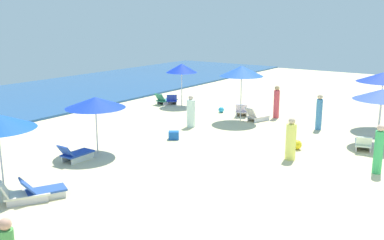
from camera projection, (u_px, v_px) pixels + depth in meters
umbrella_0 at (242, 71)px, 22.15m from camera, size 2.20×2.20×2.82m
lounge_chair_0_0 at (242, 111)px, 23.86m from camera, size 1.39×1.06×0.72m
lounge_chair_0_1 at (257, 116)px, 22.59m from camera, size 1.41×0.98×0.73m
umbrella_3 at (383, 77)px, 20.62m from camera, size 2.43×2.43×2.69m
lounge_chair_4_0 at (23, 194)px, 12.72m from camera, size 1.45×1.24×0.65m
lounge_chair_4_1 at (42, 190)px, 12.96m from camera, size 1.41×1.09×0.69m
umbrella_5 at (382, 94)px, 18.04m from camera, size 2.33×2.33×2.34m
lounge_chair_5_0 at (363, 143)px, 17.76m from camera, size 1.48×0.94×0.68m
umbrella_6 at (182, 68)px, 26.08m from camera, size 1.83×1.83×2.51m
lounge_chair_6_0 at (172, 100)px, 27.07m from camera, size 1.35×1.26×0.65m
lounge_chair_6_1 at (165, 100)px, 27.01m from camera, size 1.45×0.85×0.71m
umbrella_7 at (95, 103)px, 16.89m from camera, size 2.31×2.31×2.23m
lounge_chair_7_0 at (75, 154)px, 16.32m from camera, size 1.32×0.61×0.71m
beachgoer_0 at (191, 113)px, 21.29m from camera, size 0.52×0.52×1.55m
beachgoer_2 at (291, 140)px, 16.41m from camera, size 0.52×0.52×1.60m
beachgoer_3 at (319, 113)px, 20.75m from camera, size 0.40×0.40×1.69m
beachgoer_5 at (379, 150)px, 14.92m from camera, size 0.41×0.41×1.71m
beachgoer_6 at (277, 102)px, 23.16m from camera, size 0.40×0.40×1.72m
beach_ball_0 at (221, 110)px, 24.58m from camera, size 0.31×0.31×0.31m
cooler_box_1 at (174, 135)px, 19.23m from camera, size 0.54×0.56×0.35m
beach_ball_2 at (297, 145)px, 17.75m from camera, size 0.38×0.38×0.38m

